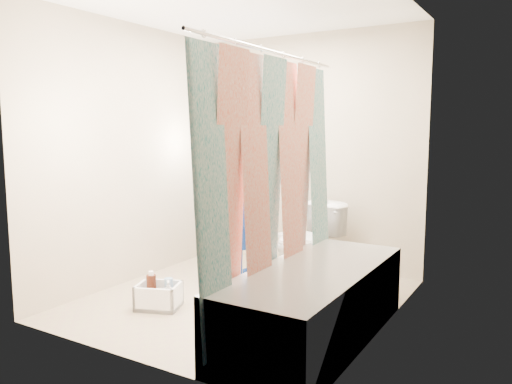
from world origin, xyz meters
The scene contains 14 objects.
floor centered at (0.00, 0.00, 0.00)m, with size 2.60×2.60×0.00m, color gray.
ceiling centered at (0.00, 0.00, 2.40)m, with size 2.40×2.60×0.02m, color white.
wall_back centered at (0.00, 1.30, 1.20)m, with size 2.40×0.02×2.40m, color #B8AB8E.
wall_front centered at (0.00, -1.30, 1.20)m, with size 2.40×0.02×2.40m, color #B8AB8E.
wall_left centered at (-1.20, 0.00, 1.20)m, with size 0.02×2.60×2.40m, color #B8AB8E.
wall_right centered at (1.20, 0.00, 1.20)m, with size 0.02×2.60×2.40m, color #B8AB8E.
bathtub centered at (0.85, -0.43, 0.27)m, with size 0.70×1.75×0.50m.
curtain_rod centered at (0.52, -0.43, 1.95)m, with size 0.02×0.02×1.90m, color silver.
shower_curtain centered at (0.52, -0.43, 1.02)m, with size 0.06×1.75×1.80m, color silver.
toilet centered at (0.24, 0.79, 0.37)m, with size 0.41×0.72×0.73m, color white.
tank_lid centered at (0.21, 0.67, 0.43)m, with size 0.45×0.20×0.03m, color white.
tank_internals centered at (0.25, 0.99, 0.72)m, with size 0.17×0.08×0.24m.
plumber centered at (-0.29, 0.48, 0.95)m, with size 0.69×0.45×1.89m, color #103BA3.
cleaning_caddy centered at (-0.46, -0.52, 0.09)m, with size 0.41×0.37×0.26m.
Camera 1 is at (2.19, -3.45, 1.44)m, focal length 35.00 mm.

